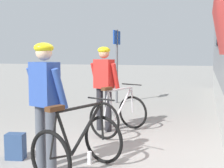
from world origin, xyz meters
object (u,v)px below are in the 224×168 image
backpack_on_platform (16,146)px  platform_sign_post (117,54)px  cyclist_far_in_blue (45,95)px  bicycle_near_silver (119,114)px  water_bottle_near_the_bikes (90,158)px  cyclist_near_in_red (104,81)px  bicycle_far_black (79,145)px

backpack_on_platform → platform_sign_post: bearing=79.2°
cyclist_far_in_blue → bicycle_near_silver: 2.29m
water_bottle_near_the_bikes → platform_sign_post: 5.81m
cyclist_near_in_red → water_bottle_near_the_bikes: cyclist_near_in_red is taller
backpack_on_platform → platform_sign_post: 5.80m
cyclist_far_in_blue → bicycle_far_black: 0.82m
water_bottle_near_the_bikes → platform_sign_post: bearing=102.5°
platform_sign_post → backpack_on_platform: bearing=-89.4°
cyclist_far_in_blue → cyclist_near_in_red: bearing=88.3°
cyclist_far_in_blue → platform_sign_post: 5.92m
platform_sign_post → bicycle_far_black: bearing=-78.2°
backpack_on_platform → bicycle_near_silver: bearing=48.9°
bicycle_near_silver → platform_sign_post: platform_sign_post is taller
platform_sign_post → water_bottle_near_the_bikes: bearing=-77.5°
bicycle_near_silver → water_bottle_near_the_bikes: size_ratio=6.66×
backpack_on_platform → water_bottle_near_the_bikes: size_ratio=2.15×
cyclist_far_in_blue → bicycle_far_black: size_ratio=1.42×
bicycle_far_black → bicycle_near_silver: bearing=91.8°
cyclist_far_in_blue → backpack_on_platform: cyclist_far_in_blue is taller
cyclist_near_in_red → water_bottle_near_the_bikes: size_ratio=9.47×
bicycle_near_silver → water_bottle_near_the_bikes: (0.06, -1.77, -0.31)m
cyclist_far_in_blue → bicycle_far_black: cyclist_far_in_blue is taller
backpack_on_platform → cyclist_far_in_blue: bearing=-30.4°
cyclist_near_in_red → water_bottle_near_the_bikes: bearing=-77.3°
platform_sign_post → cyclist_near_in_red: bearing=-77.6°
cyclist_near_in_red → water_bottle_near_the_bikes: (0.43, -1.91, -0.96)m
cyclist_far_in_blue → backpack_on_platform: (-0.66, 0.23, -0.85)m
bicycle_far_black → cyclist_near_in_red: bearing=100.7°
bicycle_far_black → platform_sign_post: (-1.22, 5.87, 1.22)m
cyclist_far_in_blue → water_bottle_near_the_bikes: bearing=37.3°
cyclist_near_in_red → backpack_on_platform: bearing=-109.4°
backpack_on_platform → platform_sign_post: (-0.06, 5.62, 1.42)m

